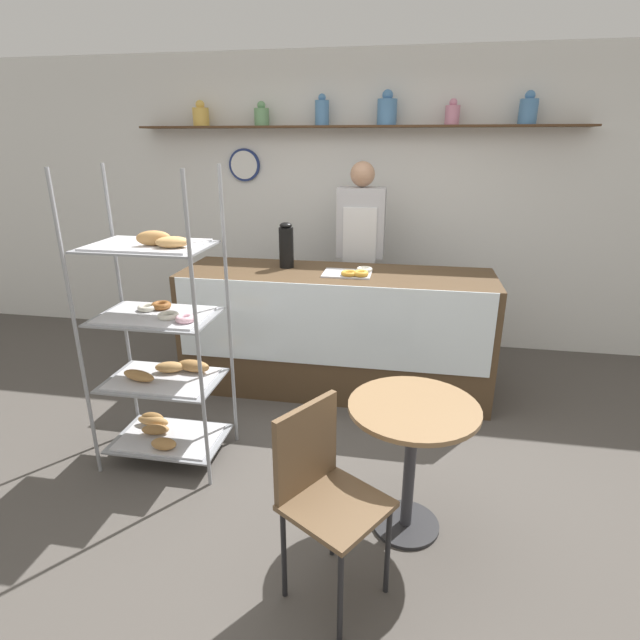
# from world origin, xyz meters

# --- Properties ---
(ground_plane) EXTENTS (14.00, 14.00, 0.00)m
(ground_plane) POSITION_xyz_m (0.00, 0.00, 0.00)
(ground_plane) COLOR #4C4742
(back_wall) EXTENTS (10.00, 0.30, 2.70)m
(back_wall) POSITION_xyz_m (-0.00, 2.20, 1.37)
(back_wall) COLOR white
(back_wall) RESTS_ON ground_plane
(display_counter) EXTENTS (2.42, 0.72, 0.97)m
(display_counter) POSITION_xyz_m (0.00, 1.06, 0.49)
(display_counter) COLOR #4C3823
(display_counter) RESTS_ON ground_plane
(pastry_rack) EXTENTS (0.74, 0.50, 1.81)m
(pastry_rack) POSITION_xyz_m (-0.90, -0.09, 0.74)
(pastry_rack) COLOR gray
(pastry_rack) RESTS_ON ground_plane
(person_worker) EXTENTS (0.40, 0.23, 1.77)m
(person_worker) POSITION_xyz_m (0.13, 1.68, 0.98)
(person_worker) COLOR #282833
(person_worker) RESTS_ON ground_plane
(cafe_table) EXTENTS (0.64, 0.64, 0.73)m
(cafe_table) POSITION_xyz_m (0.62, -0.47, 0.54)
(cafe_table) COLOR #262628
(cafe_table) RESTS_ON ground_plane
(cafe_chair) EXTENTS (0.52, 0.52, 0.90)m
(cafe_chair) POSITION_xyz_m (0.24, -0.91, 0.56)
(cafe_chair) COLOR black
(cafe_chair) RESTS_ON ground_plane
(coffee_carafe) EXTENTS (0.12, 0.12, 0.36)m
(coffee_carafe) POSITION_xyz_m (-0.41, 1.16, 1.15)
(coffee_carafe) COLOR black
(coffee_carafe) RESTS_ON display_counter
(donut_tray_counter) EXTENTS (0.37, 0.27, 0.05)m
(donut_tray_counter) POSITION_xyz_m (0.14, 1.01, 0.99)
(donut_tray_counter) COLOR silver
(donut_tray_counter) RESTS_ON display_counter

